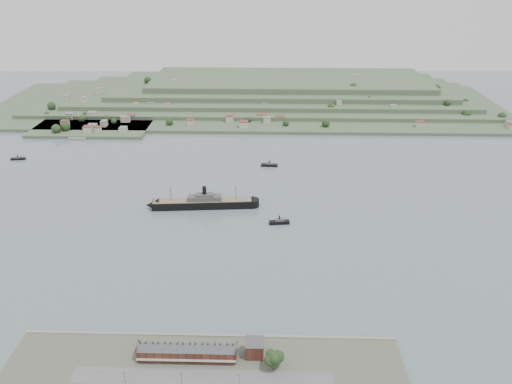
{
  "coord_description": "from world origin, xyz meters",
  "views": [
    {
      "loc": [
        34.33,
        -379.81,
        205.02
      ],
      "look_at": [
        22.78,
        30.0,
        12.46
      ],
      "focal_mm": 35.0,
      "sensor_mm": 36.0,
      "label": 1
    }
  ],
  "objects_px": {
    "gabled_building": "(255,346)",
    "steamship": "(200,203)",
    "fig_tree": "(274,359)",
    "terrace_row": "(187,352)",
    "tugboat": "(279,222)"
  },
  "relations": [
    {
      "from": "steamship",
      "to": "fig_tree",
      "type": "distance_m",
      "value": 207.91
    },
    {
      "from": "gabled_building",
      "to": "steamship",
      "type": "distance_m",
      "value": 194.27
    },
    {
      "from": "terrace_row",
      "to": "steamship",
      "type": "distance_m",
      "value": 191.1
    },
    {
      "from": "terrace_row",
      "to": "fig_tree",
      "type": "relative_size",
      "value": 4.52
    },
    {
      "from": "gabled_building",
      "to": "tugboat",
      "type": "distance_m",
      "value": 158.38
    },
    {
      "from": "gabled_building",
      "to": "tugboat",
      "type": "height_order",
      "value": "gabled_building"
    },
    {
      "from": "gabled_building",
      "to": "terrace_row",
      "type": "bearing_deg",
      "value": -173.88
    },
    {
      "from": "steamship",
      "to": "tugboat",
      "type": "distance_m",
      "value": 76.98
    },
    {
      "from": "fig_tree",
      "to": "tugboat",
      "type": "bearing_deg",
      "value": 88.15
    },
    {
      "from": "steamship",
      "to": "gabled_building",
      "type": "bearing_deg",
      "value": -73.51
    },
    {
      "from": "gabled_building",
      "to": "steamship",
      "type": "height_order",
      "value": "steamship"
    },
    {
      "from": "terrace_row",
      "to": "tugboat",
      "type": "height_order",
      "value": "terrace_row"
    },
    {
      "from": "steamship",
      "to": "tugboat",
      "type": "bearing_deg",
      "value": -22.0
    },
    {
      "from": "gabled_building",
      "to": "steamship",
      "type": "relative_size",
      "value": 0.14
    },
    {
      "from": "terrace_row",
      "to": "fig_tree",
      "type": "bearing_deg",
      "value": -8.09
    }
  ]
}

